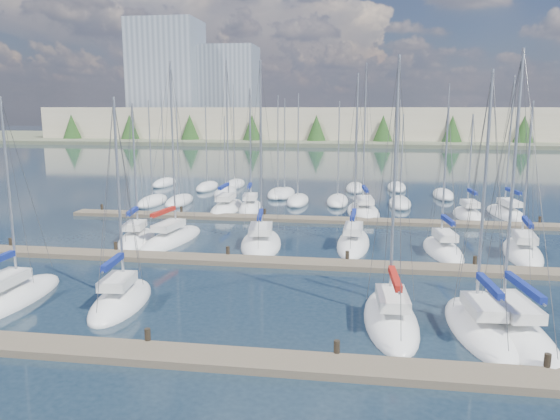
# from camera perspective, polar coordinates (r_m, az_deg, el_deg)

# --- Properties ---
(ground) EXTENTS (400.00, 400.00, 0.00)m
(ground) POSITION_cam_1_polar(r_m,az_deg,el_deg) (78.54, 5.06, 3.30)
(ground) COLOR #1E2E3C
(ground) RESTS_ON ground
(dock_near) EXTENTS (44.00, 1.93, 1.10)m
(dock_near) POSITION_cam_1_polar(r_m,az_deg,el_deg) (22.62, -4.74, -15.33)
(dock_near) COLOR #6B5E4C
(dock_near) RESTS_ON ground
(dock_mid) EXTENTS (44.00, 1.93, 1.10)m
(dock_mid) POSITION_cam_1_polar(r_m,az_deg,el_deg) (35.51, 0.49, -5.51)
(dock_mid) COLOR #6B5E4C
(dock_mid) RESTS_ON ground
(dock_far) EXTENTS (44.00, 1.93, 1.10)m
(dock_far) POSITION_cam_1_polar(r_m,az_deg,el_deg) (49.01, 2.82, -0.98)
(dock_far) COLOR #6B5E4C
(dock_far) RESTS_ON ground
(sailboat_l) EXTENTS (3.08, 7.19, 10.89)m
(sailboat_l) POSITION_cam_1_polar(r_m,az_deg,el_deg) (40.05, 16.64, -4.05)
(sailboat_l) COLOR white
(sailboat_l) RESTS_ON ground
(sailboat_i) EXTENTS (3.66, 8.92, 14.11)m
(sailboat_i) POSITION_cam_1_polar(r_m,az_deg,el_deg) (42.31, -11.26, -3.01)
(sailboat_i) COLOR white
(sailboat_i) RESTS_ON ground
(sailboat_b) EXTENTS (2.66, 8.17, 11.35)m
(sailboat_b) POSITION_cam_1_polar(r_m,az_deg,el_deg) (32.23, -26.35, -8.33)
(sailboat_b) COLOR white
(sailboat_b) RESTS_ON ground
(sailboat_o) EXTENTS (3.20, 6.85, 12.65)m
(sailboat_o) POSITION_cam_1_polar(r_m,az_deg,el_deg) (54.55, -3.10, 0.26)
(sailboat_o) COLOR white
(sailboat_o) RESTS_ON ground
(sailboat_p) EXTENTS (3.92, 9.15, 14.88)m
(sailboat_p) POSITION_cam_1_polar(r_m,az_deg,el_deg) (53.25, 8.69, -0.12)
(sailboat_p) COLOR white
(sailboat_p) RESTS_ON ground
(sailboat_n) EXTENTS (2.62, 8.62, 15.41)m
(sailboat_n) POSITION_cam_1_polar(r_m,az_deg,el_deg) (54.60, -5.56, 0.23)
(sailboat_n) COLOR white
(sailboat_n) RESTS_ON ground
(sailboat_m) EXTENTS (3.35, 8.17, 11.24)m
(sailboat_m) POSITION_cam_1_polar(r_m,az_deg,el_deg) (41.45, 23.99, -4.05)
(sailboat_m) COLOR white
(sailboat_m) RESTS_ON ground
(sailboat_f) EXTENTS (3.94, 9.67, 13.33)m
(sailboat_f) POSITION_cam_1_polar(r_m,az_deg,el_deg) (27.54, 22.77, -11.22)
(sailboat_f) COLOR white
(sailboat_f) RESTS_ON ground
(sailboat_e) EXTENTS (3.17, 7.92, 12.43)m
(sailboat_e) POSITION_cam_1_polar(r_m,az_deg,el_deg) (26.97, 20.10, -11.47)
(sailboat_e) COLOR white
(sailboat_e) RESTS_ON ground
(sailboat_d) EXTENTS (2.93, 8.10, 13.12)m
(sailboat_d) POSITION_cam_1_polar(r_m,az_deg,el_deg) (26.87, 11.49, -11.10)
(sailboat_d) COLOR white
(sailboat_d) RESTS_ON ground
(sailboat_c) EXTENTS (3.04, 6.77, 11.32)m
(sailboat_c) POSITION_cam_1_polar(r_m,az_deg,el_deg) (29.79, -16.29, -9.12)
(sailboat_c) COLOR white
(sailboat_c) RESTS_ON ground
(sailboat_k) EXTENTS (2.64, 8.75, 13.20)m
(sailboat_k) POSITION_cam_1_polar(r_m,az_deg,el_deg) (40.86, 7.67, -3.39)
(sailboat_k) COLOR white
(sailboat_k) RESTS_ON ground
(sailboat_q) EXTENTS (2.79, 6.92, 10.20)m
(sailboat_q) POSITION_cam_1_polar(r_m,az_deg,el_deg) (53.61, 19.08, -0.53)
(sailboat_q) COLOR white
(sailboat_q) RESTS_ON ground
(sailboat_j) EXTENTS (4.07, 8.75, 14.10)m
(sailboat_j) POSITION_cam_1_polar(r_m,az_deg,el_deg) (40.45, -1.99, -3.45)
(sailboat_j) COLOR white
(sailboat_j) RESTS_ON ground
(sailboat_h) EXTENTS (3.40, 6.67, 11.08)m
(sailboat_h) POSITION_cam_1_polar(r_m,az_deg,el_deg) (42.83, -14.76, -3.00)
(sailboat_h) COLOR white
(sailboat_h) RESTS_ON ground
(sailboat_r) EXTENTS (3.46, 8.59, 13.69)m
(sailboat_r) POSITION_cam_1_polar(r_m,az_deg,el_deg) (55.54, 22.63, -0.38)
(sailboat_r) COLOR white
(sailboat_r) RESTS_ON ground
(distant_boats) EXTENTS (36.93, 20.75, 13.30)m
(distant_boats) POSITION_cam_1_polar(r_m,az_deg,el_deg) (62.95, 0.16, 1.77)
(distant_boats) COLOR #9EA0A5
(distant_boats) RESTS_ON ground
(shoreline) EXTENTS (400.00, 60.00, 38.00)m
(shoreline) POSITION_cam_1_polar(r_m,az_deg,el_deg) (168.51, 2.51, 9.80)
(shoreline) COLOR #666B51
(shoreline) RESTS_ON ground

